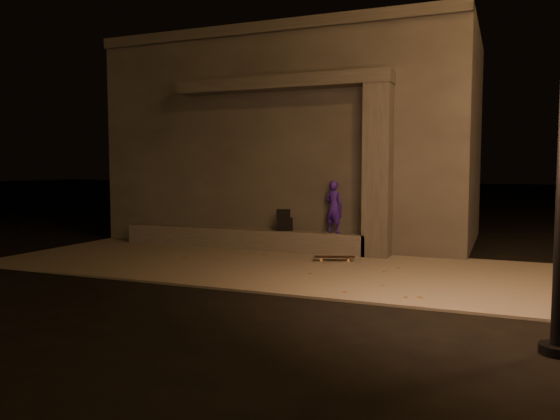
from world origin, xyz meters
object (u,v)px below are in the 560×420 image
at_px(column, 378,171).
at_px(skateboard, 335,257).
at_px(backpack, 285,223).
at_px(skateboarder, 334,207).

relative_size(column, skateboard, 4.32).
bearing_deg(backpack, skateboarder, -22.10).
relative_size(skateboarder, skateboard, 1.37).
bearing_deg(skateboard, backpack, 127.54).
distance_m(skateboarder, backpack, 1.21).
relative_size(column, skateboarder, 3.16).
distance_m(column, skateboard, 2.06).
height_order(column, backpack, column).
bearing_deg(column, skateboard, -125.57).
relative_size(backpack, skateboard, 0.59).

